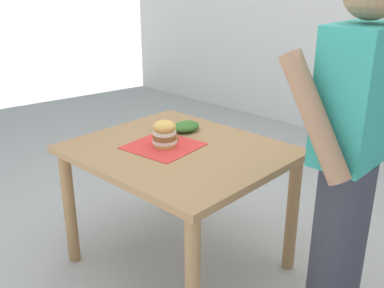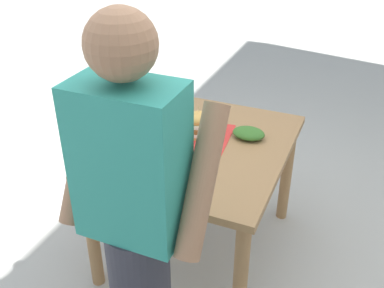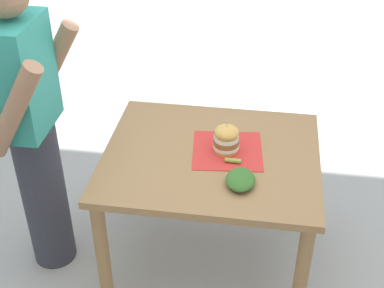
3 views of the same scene
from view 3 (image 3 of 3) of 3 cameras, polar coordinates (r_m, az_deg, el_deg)
ground_plane at (r=3.24m, az=1.79°, el=-11.87°), size 80.00×80.00×0.00m
patio_table at (r=2.82m, az=2.02°, el=-2.90°), size 0.95×1.11×0.74m
serving_paper at (r=2.77m, az=3.79°, el=-0.69°), size 0.39×0.39×0.00m
sandwich at (r=2.73m, az=3.68°, el=0.57°), size 0.14×0.14×0.18m
pickle_spear at (r=2.68m, az=4.38°, el=-1.78°), size 0.03×0.08×0.02m
side_salad at (r=2.54m, az=5.19°, el=-3.79°), size 0.18×0.14×0.06m
diner_across_table at (r=2.80m, az=-16.71°, el=1.54°), size 0.55×0.35×1.69m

